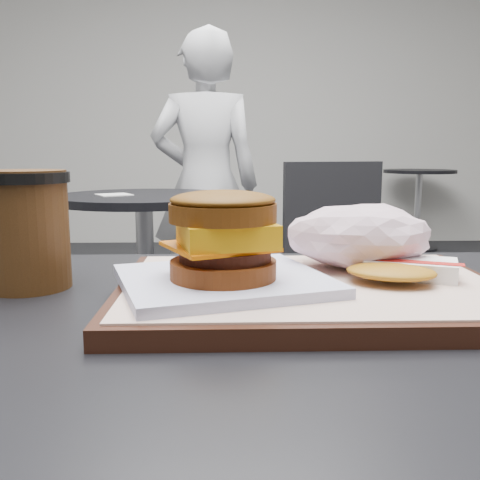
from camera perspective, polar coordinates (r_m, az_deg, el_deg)
name	(u,v)px	position (r m, az deg, el deg)	size (l,w,h in m)	color
serving_tray	(310,290)	(0.54, 7.46, -5.35)	(0.38, 0.28, 0.02)	black
breakfast_sandwich	(224,247)	(0.50, -1.77, -0.72)	(0.23, 0.22, 0.09)	white
hash_brown	(402,270)	(0.56, 16.90, -3.04)	(0.13, 0.12, 0.02)	white
crumpled_wrapper	(360,236)	(0.61, 12.65, 0.44)	(0.16, 0.13, 0.07)	white
coffee_cup	(26,225)	(0.62, -21.85, 1.48)	(0.10, 0.10, 0.13)	#3E230F
neighbor_table	(145,244)	(2.17, -10.09, -0.46)	(0.70, 0.70, 0.75)	black
napkin	(114,195)	(2.14, -13.29, 4.72)	(0.12, 0.12, 0.00)	white
neighbor_chair	(300,257)	(2.10, 6.45, -1.81)	(0.64, 0.51, 0.88)	#A8A8AD
patron	(206,185)	(2.72, -3.70, 5.89)	(0.55, 0.36, 1.50)	silver
bg_table_far	(419,190)	(5.31, 18.51, 5.10)	(0.66, 0.66, 0.75)	black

